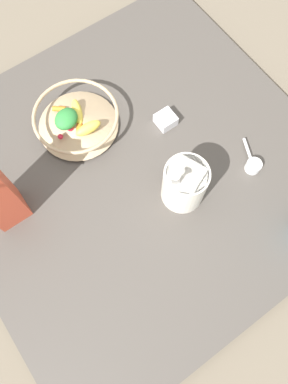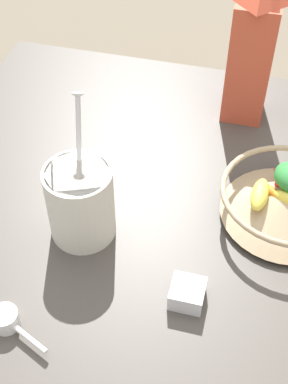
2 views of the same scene
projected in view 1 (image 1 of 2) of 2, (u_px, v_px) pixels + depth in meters
name	position (u px, v px, depth m)	size (l,w,h in m)	color
ground_plane	(138.00, 172.00, 1.04)	(6.00, 6.00, 0.00)	#665B4C
countertop	(138.00, 169.00, 1.02)	(0.97, 0.97, 0.04)	#47423D
fruit_bowl	(77.00, 120.00, 1.01)	(0.23, 0.23, 0.09)	tan
yogurt_tub	(185.00, 183.00, 0.91)	(0.14, 0.11, 0.23)	silver
spice_jar	(166.00, 120.00, 1.04)	(0.05, 0.05, 0.03)	silver
measuring_scoop	(253.00, 165.00, 0.99)	(0.06, 0.10, 0.03)	white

